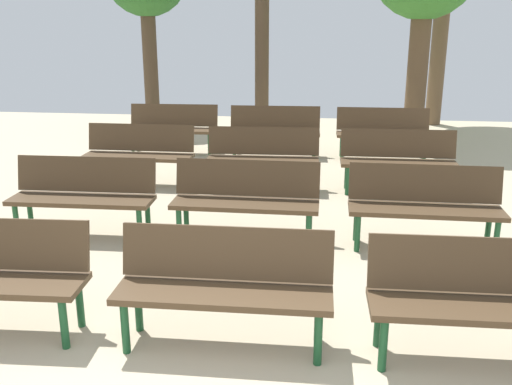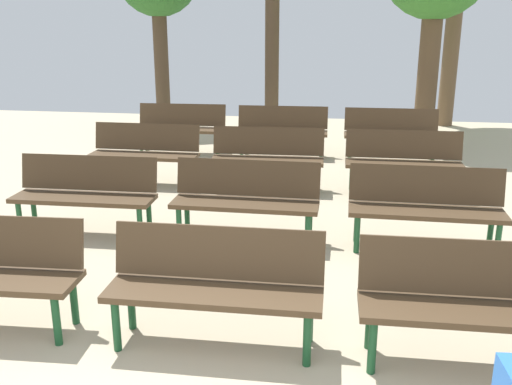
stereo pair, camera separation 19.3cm
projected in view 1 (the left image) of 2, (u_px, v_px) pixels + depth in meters
bench_r0_c1 at (225, 281)px, 4.24m from camera, size 1.61×0.50×0.87m
bench_r0_c2 at (483, 294)px, 4.02m from camera, size 1.61×0.52×0.87m
bench_r1_c0 at (83, 192)px, 6.41m from camera, size 1.61×0.51×0.87m
bench_r1_c1 at (246, 196)px, 6.26m from camera, size 1.60×0.49×0.87m
bench_r1_c2 at (425, 202)px, 6.06m from camera, size 1.60×0.49×0.87m
bench_r2_c0 at (139, 151)px, 8.42m from camera, size 1.60×0.49×0.87m
bench_r2_c1 at (263, 154)px, 8.19m from camera, size 1.62×0.54×0.87m
bench_r2_c2 at (398, 157)px, 8.02m from camera, size 1.61×0.50×0.87m
bench_r3_c0 at (173, 126)px, 10.40m from camera, size 1.62×0.54×0.87m
bench_r3_c1 at (275, 128)px, 10.19m from camera, size 1.62×0.54×0.87m
bench_r3_c2 at (383, 130)px, 9.98m from camera, size 1.61×0.51×0.87m
tree_0 at (262, 60)px, 12.37m from camera, size 0.30×0.30×3.01m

